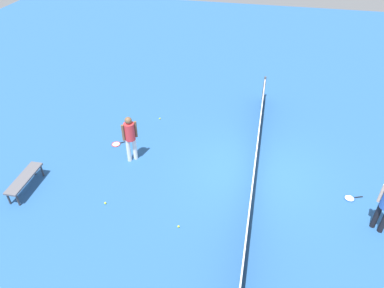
# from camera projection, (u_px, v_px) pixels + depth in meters

# --- Properties ---
(ground_plane) EXTENTS (40.00, 40.00, 0.00)m
(ground_plane) POSITION_uv_depth(u_px,v_px,m) (254.00, 172.00, 11.76)
(ground_plane) COLOR #265693
(court_net) EXTENTS (10.09, 0.09, 1.07)m
(court_net) POSITION_uv_depth(u_px,v_px,m) (255.00, 160.00, 11.47)
(court_net) COLOR #4C4C51
(court_net) RESTS_ON ground_plane
(player_near_side) EXTENTS (0.48, 0.48, 1.70)m
(player_near_side) POSITION_uv_depth(u_px,v_px,m) (130.00, 135.00, 11.70)
(player_near_side) COLOR white
(player_near_side) RESTS_ON ground_plane
(tennis_racket_near_player) EXTENTS (0.49, 0.57, 0.03)m
(tennis_racket_near_player) POSITION_uv_depth(u_px,v_px,m) (117.00, 144.00, 13.00)
(tennis_racket_near_player) COLOR red
(tennis_racket_near_player) RESTS_ON ground_plane
(tennis_racket_far_player) EXTENTS (0.41, 0.61, 0.03)m
(tennis_racket_far_player) POSITION_uv_depth(u_px,v_px,m) (350.00, 198.00, 10.78)
(tennis_racket_far_player) COLOR blue
(tennis_racket_far_player) RESTS_ON ground_plane
(tennis_ball_near_player) EXTENTS (0.07, 0.07, 0.07)m
(tennis_ball_near_player) POSITION_uv_depth(u_px,v_px,m) (179.00, 226.00, 9.87)
(tennis_ball_near_player) COLOR #C6E033
(tennis_ball_near_player) RESTS_ON ground_plane
(tennis_ball_by_net) EXTENTS (0.07, 0.07, 0.07)m
(tennis_ball_by_net) POSITION_uv_depth(u_px,v_px,m) (105.00, 203.00, 10.59)
(tennis_ball_by_net) COLOR #C6E033
(tennis_ball_by_net) RESTS_ON ground_plane
(tennis_ball_midcourt) EXTENTS (0.07, 0.07, 0.07)m
(tennis_ball_midcourt) POSITION_uv_depth(u_px,v_px,m) (160.00, 119.00, 14.35)
(tennis_ball_midcourt) COLOR #C6E033
(tennis_ball_midcourt) RESTS_ON ground_plane
(courtside_bench) EXTENTS (1.51, 0.43, 0.48)m
(courtside_bench) POSITION_uv_depth(u_px,v_px,m) (24.00, 179.00, 10.87)
(courtside_bench) COLOR #595960
(courtside_bench) RESTS_ON ground_plane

